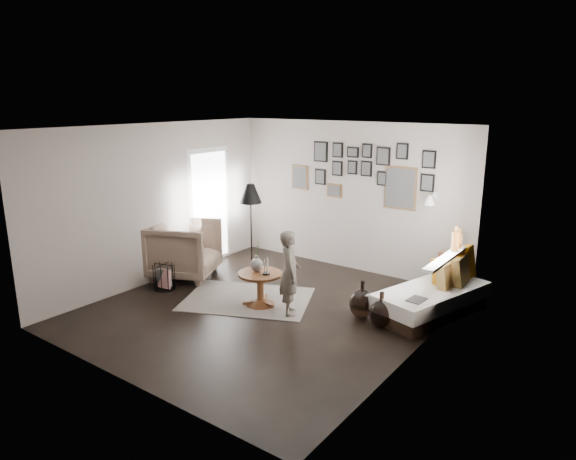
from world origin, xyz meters
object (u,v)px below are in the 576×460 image
Objects in this scene: pedestal_table at (260,290)px; demijohn_large at (362,303)px; daybed at (434,295)px; child at (290,273)px; armchair at (185,250)px; vase at (257,262)px; magazine_basket at (164,277)px; floor_lamp at (251,197)px; demijohn_small at (381,314)px.

pedestal_table is 1.50m from demijohn_large.
child reaches higher than daybed.
armchair is at bearing -149.80° from daybed.
child is (0.61, -0.02, -0.04)m from vase.
armchair is 0.70m from magazine_basket.
daybed is 1.06m from demijohn_large.
armchair reaches higher than magazine_basket.
daybed is 3.33m from floor_lamp.
magazine_basket is at bearing -164.06° from demijohn_large.
vase reaches higher than demijohn_small.
magazine_basket is at bearing -165.54° from vase.
child is (0.53, 0.00, 0.38)m from pedestal_table.
vase is at bearing -46.49° from floor_lamp.
vase is at bearing -162.51° from demijohn_large.
armchair is at bearing 105.49° from magazine_basket.
child reaches higher than vase.
daybed is (2.24, 1.22, -0.37)m from vase.
pedestal_table is 1.87m from armchair.
daybed is at bearing -101.25° from armchair.
child reaches higher than demijohn_large.
child is at bearing -120.84° from armchair.
demijohn_small is at bearing 11.89° from pedestal_table.
magazine_basket is 0.34× the size of child.
armchair is (-1.76, 0.21, -0.17)m from vase.
daybed is at bearing -91.52° from child.
pedestal_table is at bearing -44.61° from floor_lamp.
magazine_basket is 3.21m from demijohn_large.
daybed is at bearing 28.51° from vase.
armchair is at bearing 172.97° from pedestal_table.
child is at bearing -151.06° from demijohn_large.
floor_lamp reaches higher than child.
pedestal_table is at bearing -134.20° from daybed.
vase is 1.94m from demijohn_small.
floor_lamp is 3.23× the size of demijohn_small.
daybed is 1.19× the size of floor_lamp.
vase is 0.44× the size of armchair.
armchair is at bearing -177.69° from demijohn_small.
vase is 0.93× the size of demijohn_small.
demijohn_large is (3.09, 0.88, 0.01)m from magazine_basket.
floor_lamp is at bearing -76.03° from armchair.
child is (-1.24, -0.37, 0.43)m from demijohn_small.
vase is 0.29× the size of floor_lamp.
floor_lamp is at bearing 169.17° from demijohn_large.
armchair reaches higher than daybed.
daybed is at bearing 29.79° from pedestal_table.
pedestal_table is at bearing -122.48° from armchair.
child is at bearing 0.30° from pedestal_table.
magazine_basket is at bearing -166.86° from pedestal_table.
demijohn_small is (1.77, 0.37, -0.05)m from pedestal_table.
daybed reaches higher than magazine_basket.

